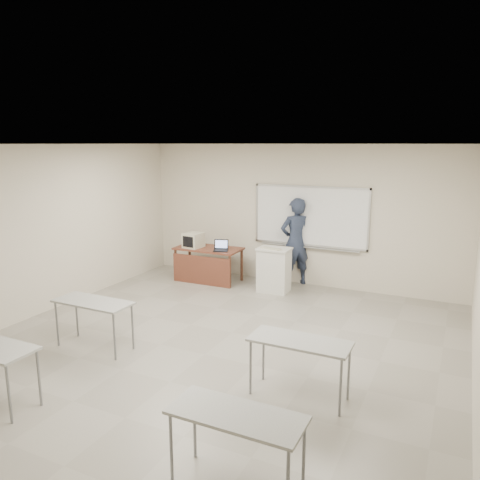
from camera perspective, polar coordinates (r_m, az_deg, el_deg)
The scene contains 10 objects.
floor at distance 7.02m, azimuth -4.32°, elevation -13.78°, with size 7.00×8.00×0.01m, color gray.
whiteboard at distance 9.99m, azimuth 8.56°, elevation 2.77°, with size 2.48×0.10×1.31m.
student_desks at distance 5.72m, azimuth -11.38°, elevation -12.70°, with size 4.40×2.20×0.73m.
instructor_desk at distance 10.29m, azimuth -4.16°, elevation -2.16°, with size 1.46×0.73×0.75m.
podium at distance 9.65m, azimuth 4.16°, elevation -3.63°, with size 0.66×0.48×0.92m.
crt_monitor at distance 10.35m, azimuth -5.67°, elevation -0.03°, with size 0.36×0.41×0.34m.
laptop at distance 10.03m, azimuth -2.24°, elevation -0.99°, with size 0.31×0.28×0.23m.
mouse at distance 10.29m, azimuth -2.76°, elevation -0.90°, with size 0.09×0.06×0.03m, color #94969A.
keyboard at distance 9.44m, azimuth 3.78°, elevation -1.05°, with size 0.42×0.14×0.02m, color #BCB79D.
presenter at distance 10.09m, azimuth 6.77°, elevation -0.20°, with size 0.69×0.45×1.89m, color black.
Camera 1 is at (3.21, -5.46, 3.01)m, focal length 35.00 mm.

